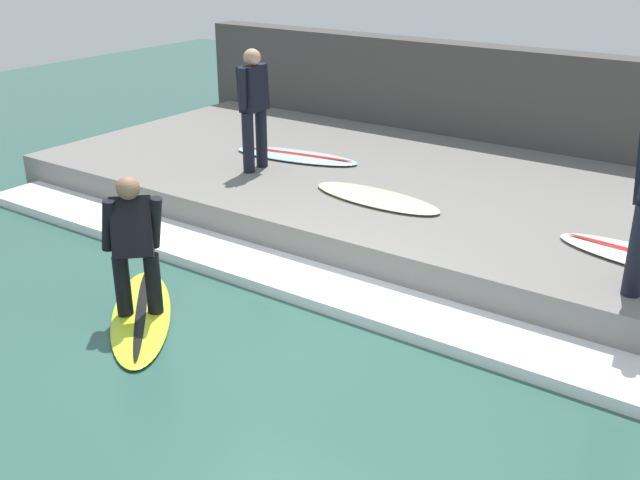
{
  "coord_description": "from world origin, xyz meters",
  "views": [
    {
      "loc": [
        -4.49,
        -3.71,
        3.41
      ],
      "look_at": [
        0.8,
        0.0,
        0.7
      ],
      "focal_mm": 42.0,
      "sensor_mm": 36.0,
      "label": 1
    }
  ],
  "objects": [
    {
      "name": "surfboard_waiting_near",
      "position": [
        3.55,
        2.34,
        0.46
      ],
      "size": [
        0.86,
        1.91,
        0.07
      ],
      "color": "silver",
      "rests_on": "concrete_ledge"
    },
    {
      "name": "surfboard_spare",
      "position": [
        2.7,
        0.52,
        0.46
      ],
      "size": [
        0.71,
        1.74,
        0.06
      ],
      "color": "beige",
      "rests_on": "concrete_ledge"
    },
    {
      "name": "wave_foam_crest",
      "position": [
        1.06,
        0.0,
        0.06
      ],
      "size": [
        0.75,
        10.59,
        0.11
      ],
      "primitive_type": "cube",
      "color": "white",
      "rests_on": "ground_plane"
    },
    {
      "name": "back_wall",
      "position": [
        6.09,
        0.0,
        0.9
      ],
      "size": [
        0.5,
        11.71,
        1.81
      ],
      "primitive_type": "cube",
      "color": "#474442",
      "rests_on": "ground_plane"
    },
    {
      "name": "surfer_waiting_near",
      "position": [
        2.83,
        2.47,
        1.32
      ],
      "size": [
        0.54,
        0.27,
        1.57
      ],
      "color": "black",
      "rests_on": "concrete_ledge"
    },
    {
      "name": "concrete_ledge",
      "position": [
        3.64,
        0.0,
        0.22
      ],
      "size": [
        4.4,
        11.15,
        0.43
      ],
      "primitive_type": "cube",
      "color": "slate",
      "rests_on": "ground_plane"
    },
    {
      "name": "surfboard_riding",
      "position": [
        -0.36,
        1.24,
        0.03
      ],
      "size": [
        1.75,
        1.74,
        0.07
      ],
      "color": "#BFE02D",
      "rests_on": "ground_plane"
    },
    {
      "name": "surfer_riding",
      "position": [
        -0.36,
        1.24,
        0.8
      ],
      "size": [
        0.54,
        0.54,
        1.34
      ],
      "color": "black",
      "rests_on": "surfboard_riding"
    },
    {
      "name": "ground_plane",
      "position": [
        0.0,
        0.0,
        0.0
      ],
      "size": [
        28.0,
        28.0,
        0.0
      ],
      "primitive_type": "plane",
      "color": "#2D564C"
    }
  ]
}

